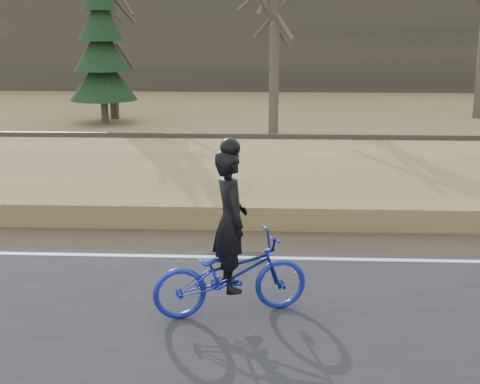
{
  "coord_description": "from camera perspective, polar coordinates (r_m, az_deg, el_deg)",
  "views": [
    {
      "loc": [
        -1.83,
        -10.16,
        3.8
      ],
      "look_at": [
        -2.37,
        0.5,
        1.1
      ],
      "focal_mm": 50.0,
      "sensor_mm": 36.0,
      "label": 1
    }
  ],
  "objects": [
    {
      "name": "edge_line",
      "position": [
        11.16,
        12.21,
        -5.69
      ],
      "size": [
        120.0,
        0.12,
        0.01
      ],
      "primitive_type": "cube",
      "color": "silver",
      "rests_on": "road"
    },
    {
      "name": "shoulder",
      "position": [
        12.11,
        11.47,
        -4.28
      ],
      "size": [
        120.0,
        1.6,
        0.04
      ],
      "primitive_type": "cube",
      "color": "#473A2B",
      "rests_on": "ground"
    },
    {
      "name": "ground",
      "position": [
        11.0,
        12.36,
        -6.36
      ],
      "size": [
        120.0,
        120.0,
        0.0
      ],
      "primitive_type": "plane",
      "color": "olive",
      "rests_on": "ground"
    },
    {
      "name": "cyclist",
      "position": [
        8.76,
        -0.81,
        -5.81
      ],
      "size": [
        2.18,
        1.29,
        2.36
      ],
      "rotation": [
        0.0,
        0.0,
        1.87
      ],
      "color": "#162498",
      "rests_on": "road"
    },
    {
      "name": "embankment",
      "position": [
        14.91,
        9.86,
        0.1
      ],
      "size": [
        120.0,
        5.0,
        0.44
      ],
      "primitive_type": "cube",
      "color": "olive",
      "rests_on": "ground"
    },
    {
      "name": "conifer",
      "position": [
        26.53,
        -11.72,
        11.89
      ],
      "size": [
        2.6,
        2.6,
        6.04
      ],
      "color": "#4F443A",
      "rests_on": "ground"
    },
    {
      "name": "road",
      "position": [
        8.73,
        15.02,
        -11.91
      ],
      "size": [
        120.0,
        6.0,
        0.06
      ],
      "primitive_type": "cube",
      "color": "black",
      "rests_on": "ground"
    },
    {
      "name": "railroad",
      "position": [
        18.54,
        8.53,
        3.88
      ],
      "size": [
        120.0,
        2.4,
        0.29
      ],
      "color": "black",
      "rests_on": "ballast"
    },
    {
      "name": "ballast",
      "position": [
        18.6,
        8.5,
        2.96
      ],
      "size": [
        120.0,
        3.0,
        0.45
      ],
      "primitive_type": "cube",
      "color": "slate",
      "rests_on": "ground"
    },
    {
      "name": "bare_tree_left",
      "position": [
        27.81,
        -10.94,
        13.16
      ],
      "size": [
        0.36,
        0.36,
        6.82
      ],
      "primitive_type": "cylinder",
      "color": "#4F443A",
      "rests_on": "ground"
    },
    {
      "name": "bare_tree_near_left",
      "position": [
        23.59,
        2.95,
        12.56
      ],
      "size": [
        0.36,
        0.36,
        6.26
      ],
      "primitive_type": "cylinder",
      "color": "#4F443A",
      "rests_on": "ground"
    },
    {
      "name": "treeline_backdrop",
      "position": [
        40.21,
        5.65,
        13.0
      ],
      "size": [
        120.0,
        4.0,
        6.0
      ],
      "primitive_type": "cube",
      "color": "#383328",
      "rests_on": "ground"
    }
  ]
}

